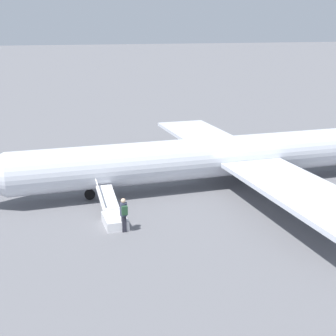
% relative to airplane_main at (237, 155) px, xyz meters
% --- Properties ---
extents(ground_plane, '(600.00, 600.00, 0.00)m').
position_rel_airplane_main_xyz_m(ground_plane, '(0.95, -0.07, -1.97)').
color(ground_plane, slate).
extents(airplane_main, '(32.29, 24.73, 6.61)m').
position_rel_airplane_main_xyz_m(airplane_main, '(0.00, 0.00, 0.00)').
color(airplane_main, silver).
rests_on(airplane_main, ground).
extents(boarding_stairs, '(1.31, 4.08, 1.66)m').
position_rel_airplane_main_xyz_m(boarding_stairs, '(9.07, 3.10, -1.60)').
color(boarding_stairs, silver).
rests_on(boarding_stairs, ground).
extents(passenger, '(0.36, 0.55, 1.74)m').
position_rel_airplane_main_xyz_m(passenger, '(8.88, 4.41, -0.97)').
color(passenger, '#23232D').
rests_on(passenger, ground).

